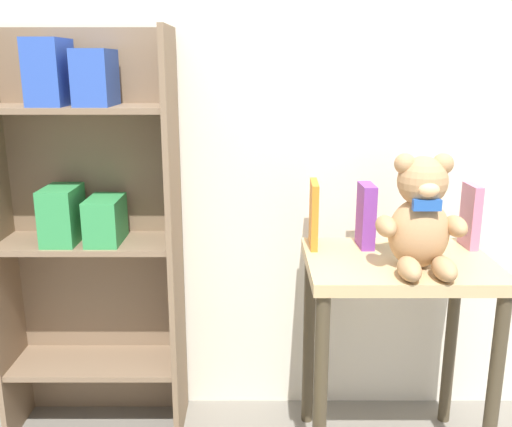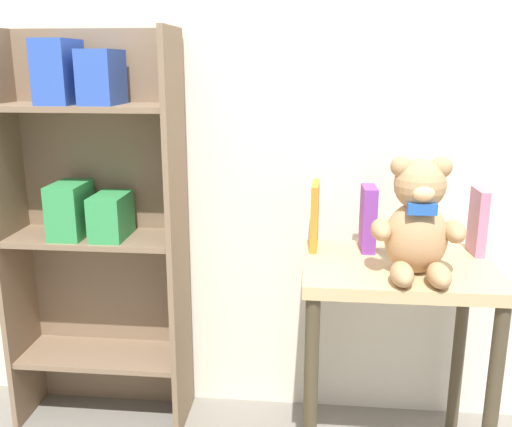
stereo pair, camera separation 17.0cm
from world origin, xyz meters
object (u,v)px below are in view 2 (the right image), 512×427
(book_standing_orange, at_px, (315,215))
(book_standing_purple, at_px, (368,219))
(book_standing_pink, at_px, (478,222))
(book_standing_green, at_px, (423,217))
(teddy_bear, at_px, (418,222))
(bookshelf_side, at_px, (95,210))
(display_table, at_px, (396,304))

(book_standing_orange, height_order, book_standing_purple, book_standing_orange)
(book_standing_purple, xyz_separation_m, book_standing_pink, (0.32, -0.00, -0.00))
(book_standing_purple, relative_size, book_standing_green, 0.90)
(teddy_bear, xyz_separation_m, book_standing_pink, (0.21, 0.20, -0.05))
(bookshelf_side, bearing_deg, teddy_bear, -14.96)
(bookshelf_side, distance_m, book_standing_pink, 1.21)
(book_standing_green, bearing_deg, book_standing_pink, 2.00)
(bookshelf_side, xyz_separation_m, teddy_bear, (1.00, -0.27, 0.06))
(teddy_bear, relative_size, book_standing_orange, 1.58)
(display_table, bearing_deg, book_standing_purple, 124.26)
(display_table, distance_m, book_standing_orange, 0.36)
(book_standing_purple, height_order, book_standing_pink, same)
(book_standing_orange, bearing_deg, bookshelf_side, 177.64)
(teddy_bear, distance_m, book_standing_pink, 0.29)
(book_standing_purple, bearing_deg, teddy_bear, -62.68)
(display_table, xyz_separation_m, book_standing_orange, (-0.24, 0.13, 0.23))
(book_standing_orange, bearing_deg, book_standing_pink, 0.91)
(book_standing_orange, relative_size, book_standing_pink, 1.03)
(bookshelf_side, bearing_deg, book_standing_green, -3.79)
(book_standing_pink, bearing_deg, bookshelf_side, 174.60)
(display_table, bearing_deg, book_standing_orange, 152.42)
(book_standing_green, relative_size, book_standing_pink, 1.11)
(book_standing_green, bearing_deg, book_standing_orange, 179.98)
(display_table, height_order, book_standing_pink, book_standing_pink)
(bookshelf_side, bearing_deg, book_standing_orange, -4.59)
(teddy_bear, height_order, book_standing_pink, teddy_bear)
(bookshelf_side, height_order, book_standing_purple, bookshelf_side)
(bookshelf_side, relative_size, book_standing_orange, 6.50)
(display_table, distance_m, book_standing_purple, 0.27)
(book_standing_orange, bearing_deg, display_table, -25.35)
(book_standing_orange, distance_m, book_standing_pink, 0.49)
(display_table, relative_size, teddy_bear, 2.06)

